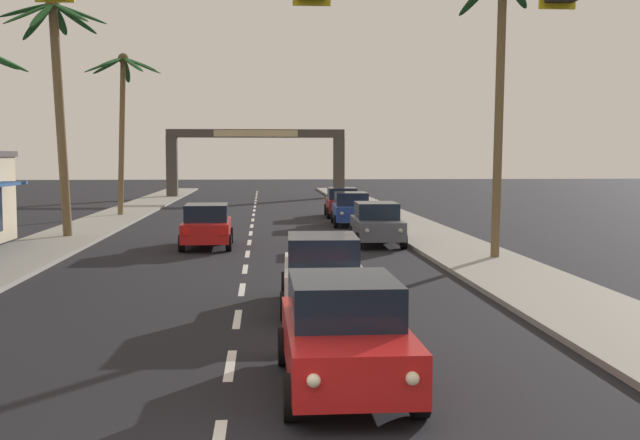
{
  "coord_description": "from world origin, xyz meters",
  "views": [
    {
      "loc": [
        0.57,
        -8.39,
        3.54
      ],
      "look_at": [
        1.76,
        8.0,
        2.2
      ],
      "focal_mm": 44.38,
      "sensor_mm": 36.0,
      "label": 1
    }
  ],
  "objects_px": {
    "sedan_third_in_queue": "(322,271)",
    "sedan_parked_nearest_kerb": "(351,209)",
    "sedan_lead_at_stop_bar": "(344,333)",
    "palm_left_farthest": "(123,97)",
    "sedan_oncoming_far": "(207,225)",
    "sedan_parked_far_kerb": "(342,202)",
    "traffic_signal_mast": "(473,7)",
    "sedan_parked_mid_kerb": "(377,223)",
    "palm_left_third": "(57,72)",
    "town_gateway_arch": "(256,152)",
    "palm_right_second": "(501,36)"
  },
  "relations": [
    {
      "from": "sedan_lead_at_stop_bar",
      "to": "palm_left_farthest",
      "type": "relative_size",
      "value": 0.48
    },
    {
      "from": "sedan_parked_mid_kerb",
      "to": "town_gateway_arch",
      "type": "relative_size",
      "value": 0.3
    },
    {
      "from": "sedan_lead_at_stop_bar",
      "to": "sedan_parked_mid_kerb",
      "type": "bearing_deg",
      "value": 80.32
    },
    {
      "from": "palm_left_third",
      "to": "traffic_signal_mast",
      "type": "bearing_deg",
      "value": -66.77
    },
    {
      "from": "sedan_parked_mid_kerb",
      "to": "sedan_oncoming_far",
      "type": "bearing_deg",
      "value": -176.43
    },
    {
      "from": "sedan_lead_at_stop_bar",
      "to": "palm_left_farthest",
      "type": "distance_m",
      "value": 36.25
    },
    {
      "from": "traffic_signal_mast",
      "to": "sedan_third_in_queue",
      "type": "distance_m",
      "value": 10.47
    },
    {
      "from": "palm_left_third",
      "to": "palm_left_farthest",
      "type": "bearing_deg",
      "value": 87.12
    },
    {
      "from": "sedan_lead_at_stop_bar",
      "to": "sedan_third_in_queue",
      "type": "distance_m",
      "value": 6.45
    },
    {
      "from": "sedan_parked_far_kerb",
      "to": "town_gateway_arch",
      "type": "height_order",
      "value": "town_gateway_arch"
    },
    {
      "from": "sedan_lead_at_stop_bar",
      "to": "palm_left_farthest",
      "type": "height_order",
      "value": "palm_left_farthest"
    },
    {
      "from": "sedan_lead_at_stop_bar",
      "to": "sedan_parked_nearest_kerb",
      "type": "relative_size",
      "value": 0.99
    },
    {
      "from": "sedan_oncoming_far",
      "to": "palm_left_third",
      "type": "xyz_separation_m",
      "value": [
        -6.42,
        3.5,
        6.19
      ]
    },
    {
      "from": "sedan_parked_nearest_kerb",
      "to": "palm_left_farthest",
      "type": "bearing_deg",
      "value": 152.75
    },
    {
      "from": "sedan_parked_nearest_kerb",
      "to": "sedan_parked_far_kerb",
      "type": "relative_size",
      "value": 1.0
    },
    {
      "from": "sedan_parked_mid_kerb",
      "to": "town_gateway_arch",
      "type": "xyz_separation_m",
      "value": [
        -5.08,
        36.17,
        2.96
      ]
    },
    {
      "from": "traffic_signal_mast",
      "to": "sedan_oncoming_far",
      "type": "xyz_separation_m",
      "value": [
        -4.5,
        21.93,
        -4.32
      ]
    },
    {
      "from": "palm_left_third",
      "to": "town_gateway_arch",
      "type": "height_order",
      "value": "palm_left_third"
    },
    {
      "from": "sedan_parked_nearest_kerb",
      "to": "sedan_parked_far_kerb",
      "type": "bearing_deg",
      "value": 88.92
    },
    {
      "from": "sedan_lead_at_stop_bar",
      "to": "palm_left_third",
      "type": "height_order",
      "value": "palm_left_third"
    },
    {
      "from": "traffic_signal_mast",
      "to": "palm_left_third",
      "type": "relative_size",
      "value": 1.15
    },
    {
      "from": "sedan_parked_nearest_kerb",
      "to": "palm_left_farthest",
      "type": "height_order",
      "value": "palm_left_farthest"
    },
    {
      "from": "sedan_third_in_queue",
      "to": "sedan_parked_nearest_kerb",
      "type": "bearing_deg",
      "value": 81.84
    },
    {
      "from": "sedan_lead_at_stop_bar",
      "to": "sedan_third_in_queue",
      "type": "xyz_separation_m",
      "value": [
        0.16,
        6.45,
        0.0
      ]
    },
    {
      "from": "palm_left_farthest",
      "to": "palm_left_third",
      "type": "bearing_deg",
      "value": -92.88
    },
    {
      "from": "traffic_signal_mast",
      "to": "sedan_lead_at_stop_bar",
      "type": "relative_size",
      "value": 2.62
    },
    {
      "from": "traffic_signal_mast",
      "to": "sedan_third_in_queue",
      "type": "height_order",
      "value": "traffic_signal_mast"
    },
    {
      "from": "sedan_lead_at_stop_bar",
      "to": "sedan_parked_nearest_kerb",
      "type": "distance_m",
      "value": 28.31
    },
    {
      "from": "sedan_third_in_queue",
      "to": "sedan_parked_mid_kerb",
      "type": "distance_m",
      "value": 13.23
    },
    {
      "from": "traffic_signal_mast",
      "to": "sedan_parked_nearest_kerb",
      "type": "distance_m",
      "value": 31.53
    },
    {
      "from": "sedan_oncoming_far",
      "to": "sedan_parked_mid_kerb",
      "type": "relative_size",
      "value": 1.0
    },
    {
      "from": "traffic_signal_mast",
      "to": "palm_left_third",
      "type": "distance_m",
      "value": 27.74
    },
    {
      "from": "palm_left_third",
      "to": "town_gateway_arch",
      "type": "bearing_deg",
      "value": 76.37
    },
    {
      "from": "sedan_lead_at_stop_bar",
      "to": "sedan_parked_mid_kerb",
      "type": "relative_size",
      "value": 0.99
    },
    {
      "from": "sedan_oncoming_far",
      "to": "sedan_parked_far_kerb",
      "type": "bearing_deg",
      "value": 65.7
    },
    {
      "from": "sedan_parked_nearest_kerb",
      "to": "palm_left_third",
      "type": "relative_size",
      "value": 0.44
    },
    {
      "from": "sedan_oncoming_far",
      "to": "palm_left_farthest",
      "type": "bearing_deg",
      "value": 110.36
    },
    {
      "from": "sedan_lead_at_stop_bar",
      "to": "palm_right_second",
      "type": "bearing_deg",
      "value": 64.91
    },
    {
      "from": "sedan_lead_at_stop_bar",
      "to": "sedan_third_in_queue",
      "type": "bearing_deg",
      "value": 88.6
    },
    {
      "from": "sedan_lead_at_stop_bar",
      "to": "sedan_oncoming_far",
      "type": "height_order",
      "value": "same"
    },
    {
      "from": "town_gateway_arch",
      "to": "sedan_parked_mid_kerb",
      "type": "bearing_deg",
      "value": -82.0
    },
    {
      "from": "sedan_lead_at_stop_bar",
      "to": "town_gateway_arch",
      "type": "bearing_deg",
      "value": 91.85
    },
    {
      "from": "sedan_lead_at_stop_bar",
      "to": "sedan_oncoming_far",
      "type": "bearing_deg",
      "value": 100.17
    },
    {
      "from": "sedan_parked_nearest_kerb",
      "to": "sedan_parked_mid_kerb",
      "type": "relative_size",
      "value": 1.0
    },
    {
      "from": "sedan_parked_far_kerb",
      "to": "traffic_signal_mast",
      "type": "bearing_deg",
      "value": -93.51
    },
    {
      "from": "sedan_third_in_queue",
      "to": "sedan_parked_far_kerb",
      "type": "bearing_deg",
      "value": 83.31
    },
    {
      "from": "sedan_oncoming_far",
      "to": "sedan_parked_far_kerb",
      "type": "relative_size",
      "value": 1.0
    },
    {
      "from": "sedan_oncoming_far",
      "to": "town_gateway_arch",
      "type": "bearing_deg",
      "value": 87.5
    },
    {
      "from": "town_gateway_arch",
      "to": "sedan_oncoming_far",
      "type": "bearing_deg",
      "value": -92.5
    },
    {
      "from": "traffic_signal_mast",
      "to": "sedan_lead_at_stop_bar",
      "type": "xyz_separation_m",
      "value": [
        -1.11,
        3.04,
        -4.32
      ]
    }
  ]
}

